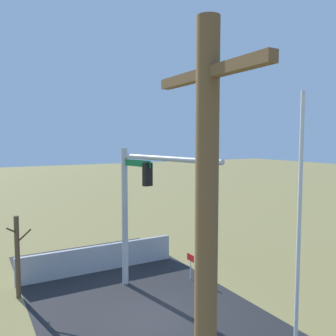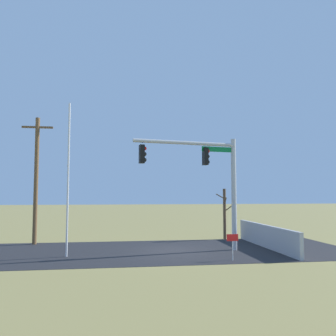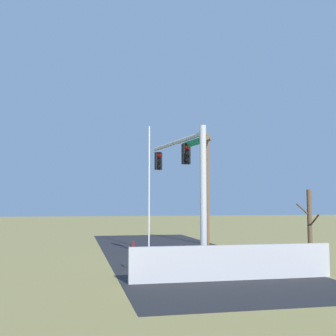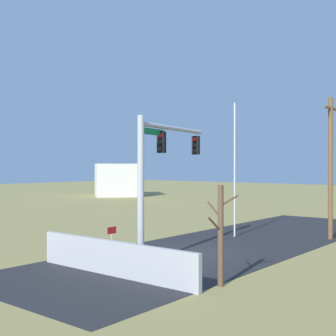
# 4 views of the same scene
# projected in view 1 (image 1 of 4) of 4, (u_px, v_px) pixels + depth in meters

# --- Properties ---
(ground_plane) EXTENTS (160.00, 160.00, 0.00)m
(ground_plane) POSITION_uv_depth(u_px,v_px,m) (154.00, 318.00, 13.16)
(ground_plane) COLOR olive
(sidewalk_corner) EXTENTS (6.00, 6.00, 0.01)m
(sidewalk_corner) POSITION_uv_depth(u_px,v_px,m) (118.00, 276.00, 17.18)
(sidewalk_corner) COLOR #B7B5AD
(sidewalk_corner) RESTS_ON ground_plane
(retaining_fence) EXTENTS (0.20, 7.91, 1.31)m
(retaining_fence) POSITION_uv_depth(u_px,v_px,m) (99.00, 258.00, 17.81)
(retaining_fence) COLOR #A8A8AD
(retaining_fence) RESTS_ON ground_plane
(signal_mast) EXTENTS (5.87, 1.29, 6.22)m
(signal_mast) POSITION_uv_depth(u_px,v_px,m) (145.00, 195.00, 14.77)
(signal_mast) COLOR #B2B5BA
(signal_mast) RESTS_ON ground_plane
(flagpole) EXTENTS (0.10, 0.10, 7.75)m
(flagpole) POSITION_uv_depth(u_px,v_px,m) (298.00, 252.00, 8.64)
(flagpole) COLOR silver
(flagpole) RESTS_ON ground_plane
(bare_tree) EXTENTS (1.27, 1.02, 3.46)m
(bare_tree) POSITION_uv_depth(u_px,v_px,m) (17.00, 256.00, 14.73)
(bare_tree) COLOR brown
(bare_tree) RESTS_ON ground_plane
(open_sign) EXTENTS (0.56, 0.04, 1.22)m
(open_sign) POSITION_uv_depth(u_px,v_px,m) (190.00, 261.00, 16.69)
(open_sign) COLOR silver
(open_sign) RESTS_ON ground_plane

